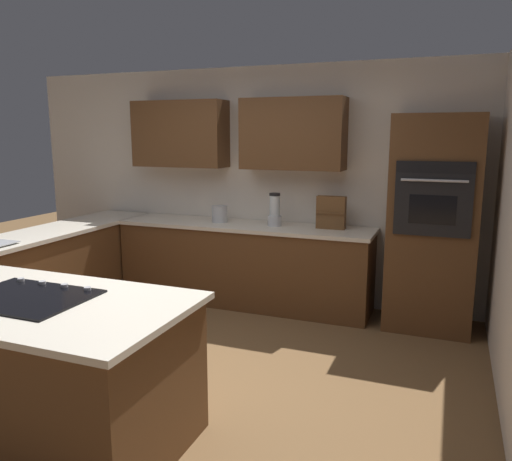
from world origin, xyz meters
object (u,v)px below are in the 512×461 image
wall_oven (433,224)px  kettle (220,214)px  spice_rack (331,213)px  blender (275,212)px  cooktop (26,297)px

wall_oven → kettle: wall_oven is taller
wall_oven → kettle: (2.25, -0.03, -0.04)m
spice_rack → kettle: bearing=2.5°
blender → kettle: 0.65m
wall_oven → cooktop: bearing=52.1°
wall_oven → spice_rack: bearing=-4.8°
cooktop → kettle: (0.06, -2.84, 0.09)m
spice_rack → kettle: spice_rack is taller
cooktop → spice_rack: bearing=-112.3°
cooktop → blender: size_ratio=2.16×
cooktop → kettle: 2.84m
kettle → cooktop: bearing=91.3°
blender → spice_rack: blender is taller
blender → kettle: bearing=0.0°
spice_rack → blender: bearing=5.2°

